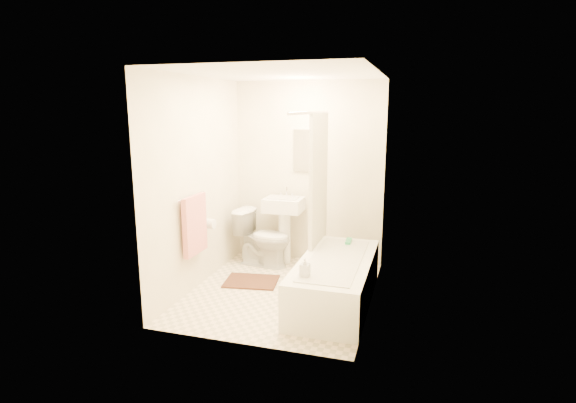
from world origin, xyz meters
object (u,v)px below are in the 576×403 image
(bathtub, at_px, (335,281))
(soap_bottle, at_px, (305,268))
(bath_mat, at_px, (251,281))
(toilet, at_px, (263,238))
(sink, at_px, (284,228))

(bathtub, relative_size, soap_bottle, 8.97)
(bathtub, height_order, bath_mat, bathtub)
(bathtub, bearing_deg, toilet, 141.83)
(soap_bottle, bearing_deg, bathtub, 71.53)
(sink, bearing_deg, toilet, -148.55)
(bath_mat, relative_size, soap_bottle, 3.28)
(bathtub, bearing_deg, soap_bottle, -108.47)
(toilet, distance_m, bathtub, 1.45)
(sink, distance_m, bathtub, 1.39)
(toilet, relative_size, soap_bottle, 3.94)
(bath_mat, distance_m, soap_bottle, 1.33)
(toilet, distance_m, bath_mat, 0.73)
(toilet, xyz_separation_m, bathtub, (1.13, -0.89, -0.13))
(sink, relative_size, bathtub, 0.58)
(bathtub, distance_m, bath_mat, 1.12)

